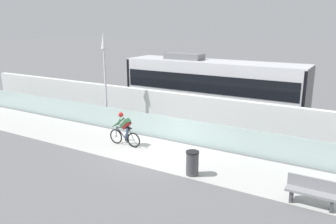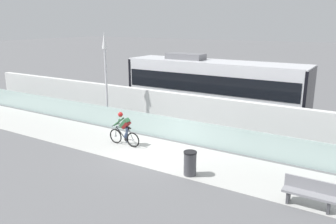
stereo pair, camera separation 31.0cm
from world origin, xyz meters
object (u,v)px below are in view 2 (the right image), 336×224
at_px(tram, 213,87).
at_px(cyclist_on_bike, 124,130).
at_px(trash_bin, 190,163).
at_px(lamp_post_antenna, 106,67).
at_px(bench, 309,193).

xyz_separation_m(tram, cyclist_on_bike, (-1.45, -6.85, -1.11)).
bearing_deg(tram, trash_bin, -71.23).
xyz_separation_m(lamp_post_antenna, bench, (11.41, -3.44, -2.81)).
relative_size(lamp_post_antenna, trash_bin, 5.42).
distance_m(cyclist_on_bike, bench, 8.58).
distance_m(lamp_post_antenna, trash_bin, 8.39).
relative_size(cyclist_on_bike, trash_bin, 1.84).
xyz_separation_m(tram, bench, (7.03, -8.14, -1.41)).
bearing_deg(tram, bench, -49.18).
bearing_deg(trash_bin, lamp_post_antenna, 154.51).
bearing_deg(trash_bin, bench, -0.47).
height_order(tram, trash_bin, tram).
relative_size(cyclist_on_bike, lamp_post_antenna, 0.34).
height_order(lamp_post_antenna, trash_bin, lamp_post_antenna).
bearing_deg(bench, tram, 130.82).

